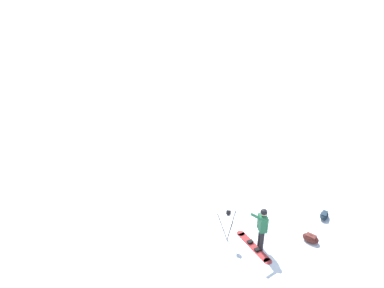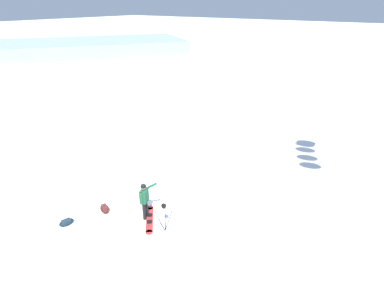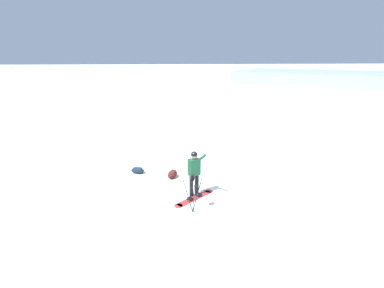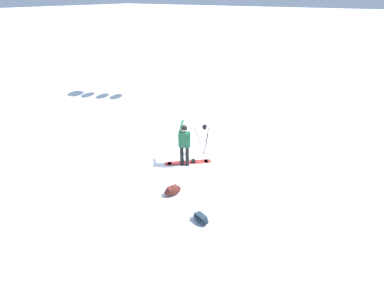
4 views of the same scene
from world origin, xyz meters
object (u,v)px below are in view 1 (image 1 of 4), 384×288
at_px(snowboard, 254,246).
at_px(camera_tripod, 228,220).
at_px(snowboarder, 262,225).
at_px(gear_bag_large, 311,238).
at_px(gear_bag_small, 324,215).

height_order(snowboard, camera_tripod, camera_tripod).
xyz_separation_m(snowboarder, camera_tripod, (0.17, 1.19, -0.11)).
bearing_deg(camera_tripod, snowboard, -98.98).
distance_m(gear_bag_large, gear_bag_small, 1.62).
relative_size(snowboard, gear_bag_large, 2.17).
bearing_deg(gear_bag_large, snowboard, 110.08).
relative_size(snowboarder, snowboard, 1.16).
height_order(snowboarder, snowboard, snowboarder).
bearing_deg(gear_bag_small, gear_bag_large, 157.58).
relative_size(snowboarder, gear_bag_large, 2.52).
xyz_separation_m(snowboarder, gear_bag_large, (0.74, -1.78, -0.89)).
distance_m(snowboard, gear_bag_small, 3.44).
bearing_deg(snowboarder, gear_bag_small, -46.92).
height_order(gear_bag_large, camera_tripod, camera_tripod).
distance_m(camera_tripod, gear_bag_small, 4.22).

